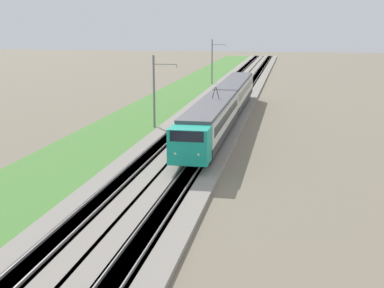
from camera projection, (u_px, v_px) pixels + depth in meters
The scene contains 8 objects.
ballast_main at pixel (182, 126), 56.09m from camera, with size 240.00×4.40×0.30m.
ballast_adjacent at pixel (222, 127), 55.34m from camera, with size 240.00×4.40×0.30m.
track_main at pixel (182, 126), 56.08m from camera, with size 240.00×1.57×0.45m.
track_adjacent at pixel (222, 127), 55.34m from camera, with size 240.00×1.57×0.45m.
grass_verge at pixel (132, 125), 57.08m from camera, with size 240.00×8.80×0.12m.
passenger_train at pixel (225, 104), 57.09m from camera, with size 41.72×2.99×4.88m.
catenary_mast_mid at pixel (155, 91), 54.72m from camera, with size 0.22×2.56×7.53m.
catenary_mast_far at pixel (212, 61), 93.65m from camera, with size 0.22×2.56×7.87m.
Camera 1 is at (-3.99, -11.07, 10.77)m, focal length 50.00 mm.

